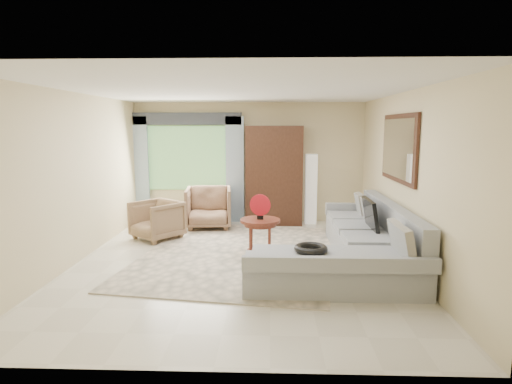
{
  "coord_description": "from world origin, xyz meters",
  "views": [
    {
      "loc": [
        0.49,
        -6.37,
        2.08
      ],
      "look_at": [
        0.25,
        0.35,
        1.05
      ],
      "focal_mm": 30.0,
      "sensor_mm": 36.0,
      "label": 1
    }
  ],
  "objects_px": {
    "sectional_sofa": "(358,249)",
    "tv_screen": "(370,214)",
    "armoire": "(274,175)",
    "potted_plant": "(138,213)",
    "floor_lamp": "(311,189)",
    "armchair_right": "(209,208)",
    "coffee_table": "(260,238)",
    "armchair_left": "(157,220)"
  },
  "relations": [
    {
      "from": "coffee_table",
      "to": "floor_lamp",
      "type": "xyz_separation_m",
      "value": [
        1.03,
        2.56,
        0.42
      ]
    },
    {
      "from": "coffee_table",
      "to": "armchair_right",
      "type": "xyz_separation_m",
      "value": [
        -1.12,
        2.04,
        0.09
      ]
    },
    {
      "from": "sectional_sofa",
      "to": "coffee_table",
      "type": "relative_size",
      "value": 5.46
    },
    {
      "from": "sectional_sofa",
      "to": "potted_plant",
      "type": "height_order",
      "value": "sectional_sofa"
    },
    {
      "from": "armoire",
      "to": "floor_lamp",
      "type": "bearing_deg",
      "value": 4.29
    },
    {
      "from": "floor_lamp",
      "to": "sectional_sofa",
      "type": "bearing_deg",
      "value": -81.67
    },
    {
      "from": "sectional_sofa",
      "to": "armchair_right",
      "type": "height_order",
      "value": "sectional_sofa"
    },
    {
      "from": "tv_screen",
      "to": "armchair_left",
      "type": "height_order",
      "value": "tv_screen"
    },
    {
      "from": "sectional_sofa",
      "to": "floor_lamp",
      "type": "height_order",
      "value": "floor_lamp"
    },
    {
      "from": "armchair_right",
      "to": "armoire",
      "type": "relative_size",
      "value": 0.45
    },
    {
      "from": "coffee_table",
      "to": "floor_lamp",
      "type": "height_order",
      "value": "floor_lamp"
    },
    {
      "from": "potted_plant",
      "to": "floor_lamp",
      "type": "bearing_deg",
      "value": 4.58
    },
    {
      "from": "sectional_sofa",
      "to": "tv_screen",
      "type": "bearing_deg",
      "value": 57.95
    },
    {
      "from": "coffee_table",
      "to": "potted_plant",
      "type": "relative_size",
      "value": 1.19
    },
    {
      "from": "potted_plant",
      "to": "floor_lamp",
      "type": "relative_size",
      "value": 0.35
    },
    {
      "from": "sectional_sofa",
      "to": "tv_screen",
      "type": "xyz_separation_m",
      "value": [
        0.27,
        0.43,
        0.44
      ]
    },
    {
      "from": "armchair_left",
      "to": "armoire",
      "type": "relative_size",
      "value": 0.38
    },
    {
      "from": "sectional_sofa",
      "to": "armoire",
      "type": "height_order",
      "value": "armoire"
    },
    {
      "from": "sectional_sofa",
      "to": "armchair_right",
      "type": "relative_size",
      "value": 3.69
    },
    {
      "from": "tv_screen",
      "to": "floor_lamp",
      "type": "bearing_deg",
      "value": 105.46
    },
    {
      "from": "sectional_sofa",
      "to": "armchair_left",
      "type": "height_order",
      "value": "sectional_sofa"
    },
    {
      "from": "armchair_right",
      "to": "floor_lamp",
      "type": "bearing_deg",
      "value": 7.63
    },
    {
      "from": "armoire",
      "to": "armchair_right",
      "type": "bearing_deg",
      "value": -161.19
    },
    {
      "from": "tv_screen",
      "to": "coffee_table",
      "type": "bearing_deg",
      "value": -179.18
    },
    {
      "from": "potted_plant",
      "to": "armoire",
      "type": "distance_m",
      "value": 3.01
    },
    {
      "from": "armchair_right",
      "to": "floor_lamp",
      "type": "xyz_separation_m",
      "value": [
        2.15,
        0.52,
        0.32
      ]
    },
    {
      "from": "potted_plant",
      "to": "armoire",
      "type": "bearing_deg",
      "value": 4.66
    },
    {
      "from": "tv_screen",
      "to": "coffee_table",
      "type": "distance_m",
      "value": 1.77
    },
    {
      "from": "coffee_table",
      "to": "armchair_right",
      "type": "distance_m",
      "value": 2.33
    },
    {
      "from": "armchair_left",
      "to": "potted_plant",
      "type": "relative_size",
      "value": 1.5
    },
    {
      "from": "armchair_right",
      "to": "floor_lamp",
      "type": "height_order",
      "value": "floor_lamp"
    },
    {
      "from": "armchair_left",
      "to": "potted_plant",
      "type": "xyz_separation_m",
      "value": [
        -0.71,
        1.15,
        -0.1
      ]
    },
    {
      "from": "coffee_table",
      "to": "tv_screen",
      "type": "bearing_deg",
      "value": 0.82
    },
    {
      "from": "armchair_left",
      "to": "coffee_table",
      "type": "bearing_deg",
      "value": 9.65
    },
    {
      "from": "tv_screen",
      "to": "armchair_right",
      "type": "relative_size",
      "value": 0.79
    },
    {
      "from": "armchair_left",
      "to": "potted_plant",
      "type": "bearing_deg",
      "value": 161.12
    },
    {
      "from": "armoire",
      "to": "floor_lamp",
      "type": "relative_size",
      "value": 1.4
    },
    {
      "from": "sectional_sofa",
      "to": "potted_plant",
      "type": "bearing_deg",
      "value": 147.21
    },
    {
      "from": "coffee_table",
      "to": "armchair_left",
      "type": "height_order",
      "value": "armchair_left"
    },
    {
      "from": "armchair_right",
      "to": "potted_plant",
      "type": "xyz_separation_m",
      "value": [
        -1.55,
        0.22,
        -0.16
      ]
    },
    {
      "from": "tv_screen",
      "to": "coffee_table",
      "type": "height_order",
      "value": "tv_screen"
    },
    {
      "from": "floor_lamp",
      "to": "armchair_right",
      "type": "bearing_deg",
      "value": -166.41
    }
  ]
}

